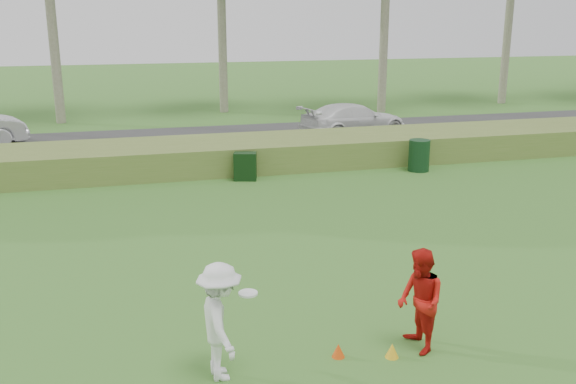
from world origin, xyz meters
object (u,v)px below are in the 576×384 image
object	(u,v)px
player_red	(420,301)
utility_cabinet	(245,166)
car_right	(354,120)
cone_yellow	(392,350)
trash_bin	(419,155)
player_white	(220,321)
cone_orange	(338,350)

from	to	relation	value
player_red	utility_cabinet	size ratio (longest dim) A/B	1.88
player_red	car_right	distance (m)	17.54
cone_yellow	trash_bin	bearing A→B (deg)	62.17
car_right	player_white	bearing A→B (deg)	140.71
player_red	trash_bin	xyz separation A→B (m)	(5.20, 10.63, -0.29)
player_red	cone_orange	size ratio (longest dim) A/B	7.48
car_right	cone_yellow	bearing A→B (deg)	148.29
cone_yellow	player_red	bearing A→B (deg)	13.71
player_white	player_red	xyz separation A→B (m)	(3.02, -0.03, -0.04)
cone_yellow	utility_cabinet	bearing A→B (deg)	90.22
player_white	trash_bin	xyz separation A→B (m)	(8.22, 10.60, -0.34)
player_white	trash_bin	world-z (taller)	player_white
utility_cabinet	car_right	distance (m)	8.19
utility_cabinet	trash_bin	size ratio (longest dim) A/B	0.84
player_white	trash_bin	size ratio (longest dim) A/B	1.66
player_red	cone_orange	world-z (taller)	player_red
cone_orange	car_right	size ratio (longest dim) A/B	0.05
player_red	utility_cabinet	xyz separation A→B (m)	(-0.52, 10.90, -0.38)
trash_bin	car_right	xyz separation A→B (m)	(0.02, 6.12, 0.22)
player_white	trash_bin	bearing A→B (deg)	-41.15
player_red	cone_orange	bearing A→B (deg)	-93.70
cone_yellow	car_right	xyz separation A→B (m)	(5.69, 16.86, 0.62)
player_white	car_right	world-z (taller)	player_white
utility_cabinet	cone_yellow	bearing A→B (deg)	-74.40
car_right	player_red	bearing A→B (deg)	149.64
cone_yellow	utility_cabinet	world-z (taller)	utility_cabinet
player_red	car_right	world-z (taller)	player_red
player_white	cone_yellow	distance (m)	2.65
player_white	utility_cabinet	xyz separation A→B (m)	(2.50, 10.87, -0.42)
utility_cabinet	cone_orange	bearing A→B (deg)	-78.49
trash_bin	cone_yellow	bearing A→B (deg)	-117.83
player_red	utility_cabinet	distance (m)	10.92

